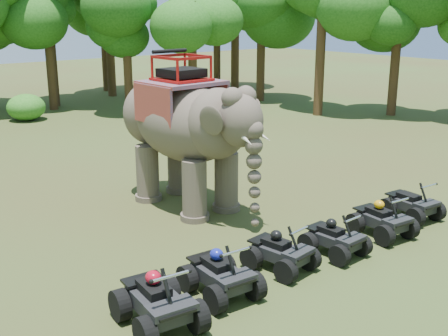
{
  "coord_description": "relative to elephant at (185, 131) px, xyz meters",
  "views": [
    {
      "loc": [
        -9.08,
        -9.99,
        6.02
      ],
      "look_at": [
        0.0,
        1.2,
        1.9
      ],
      "focal_mm": 45.0,
      "sensor_mm": 36.0,
      "label": 1
    }
  ],
  "objects": [
    {
      "name": "tree_6",
      "position": [
        18.29,
        5.16,
        1.39
      ],
      "size": [
        5.3,
        5.3,
        7.57
      ],
      "primitive_type": null,
      "color": "#195114",
      "rests_on": "ground"
    },
    {
      "name": "tree_1",
      "position": [
        3.76,
        19.36,
        1.4
      ],
      "size": [
        5.31,
        5.31,
        7.59
      ],
      "primitive_type": null,
      "color": "#195114",
      "rests_on": "ground"
    },
    {
      "name": "atv_4",
      "position": [
        2.69,
        -5.43,
        -1.79
      ],
      "size": [
        1.36,
        1.75,
        1.21
      ],
      "primitive_type": null,
      "rotation": [
        0.0,
        0.0,
        -0.11
      ],
      "color": "black",
      "rests_on": "ground"
    },
    {
      "name": "elephant",
      "position": [
        0.0,
        0.0,
        0.0
      ],
      "size": [
        2.8,
        5.82,
        4.78
      ],
      "primitive_type": null,
      "rotation": [
        0.0,
        0.0,
        0.05
      ],
      "color": "#4D4238",
      "rests_on": "ground"
    },
    {
      "name": "tree_5",
      "position": [
        14.98,
        7.88,
        1.62
      ],
      "size": [
        5.61,
        5.61,
        8.01
      ],
      "primitive_type": null,
      "color": "#195114",
      "rests_on": "ground"
    },
    {
      "name": "tree_4",
      "position": [
        16.0,
        13.94,
        1.74
      ],
      "size": [
        5.79,
        5.79,
        8.27
      ],
      "primitive_type": null,
      "color": "#195114",
      "rests_on": "ground"
    },
    {
      "name": "tree_40",
      "position": [
        17.07,
        19.99,
        1.49
      ],
      "size": [
        5.43,
        5.43,
        7.76
      ],
      "primitive_type": null,
      "color": "#195114",
      "rests_on": "ground"
    },
    {
      "name": "tree_2",
      "position": [
        6.82,
        15.44,
        0.95
      ],
      "size": [
        4.68,
        4.68,
        6.69
      ],
      "primitive_type": null,
      "color": "#195114",
      "rests_on": "ground"
    },
    {
      "name": "tree_36",
      "position": [
        10.15,
        24.64,
        1.77
      ],
      "size": [
        5.82,
        5.82,
        8.32
      ],
      "primitive_type": null,
      "color": "#195114",
      "rests_on": "ground"
    },
    {
      "name": "atv_1",
      "position": [
        -2.81,
        -5.24,
        -1.76
      ],
      "size": [
        1.38,
        1.81,
        1.27
      ],
      "primitive_type": null,
      "rotation": [
        0.0,
        0.0,
        -0.08
      ],
      "color": "black",
      "rests_on": "ground"
    },
    {
      "name": "atv_3",
      "position": [
        0.74,
        -5.42,
        -1.82
      ],
      "size": [
        1.19,
        1.58,
        1.14
      ],
      "primitive_type": null,
      "rotation": [
        0.0,
        0.0,
        0.05
      ],
      "color": "black",
      "rests_on": "ground"
    },
    {
      "name": "tree_38",
      "position": [
        17.77,
        18.69,
        2.64
      ],
      "size": [
        7.05,
        7.05,
        10.07
      ],
      "primitive_type": null,
      "color": "#195114",
      "rests_on": "ground"
    },
    {
      "name": "tree_3",
      "position": [
        9.75,
        13.03,
        1.16
      ],
      "size": [
        4.97,
        4.97,
        7.1
      ],
      "primitive_type": null,
      "color": "#195114",
      "rests_on": "ground"
    },
    {
      "name": "ground",
      "position": [
        -0.6,
        -3.84,
        -2.39
      ],
      "size": [
        110.0,
        110.0,
        0.0
      ],
      "primitive_type": "plane",
      "color": "#47381E",
      "rests_on": "ground"
    },
    {
      "name": "atv_2",
      "position": [
        -0.92,
        -5.17,
        -1.8
      ],
      "size": [
        1.37,
        1.73,
        1.18
      ],
      "primitive_type": null,
      "rotation": [
        0.0,
        0.0,
        0.14
      ],
      "color": "black",
      "rests_on": "ground"
    },
    {
      "name": "atv_0",
      "position": [
        -4.53,
        -5.43,
        -1.71
      ],
      "size": [
        1.54,
        1.98,
        1.37
      ],
      "primitive_type": null,
      "rotation": [
        0.0,
        0.0,
        -0.11
      ],
      "color": "black",
      "rests_on": "ground"
    },
    {
      "name": "tree_37",
      "position": [
        9.24,
        22.1,
        2.32
      ],
      "size": [
        6.6,
        6.6,
        9.43
      ],
      "primitive_type": null,
      "color": "#195114",
      "rests_on": "ground"
    },
    {
      "name": "atv_5",
      "position": [
        4.5,
        -5.18,
        -1.8
      ],
      "size": [
        1.31,
        1.69,
        1.17
      ],
      "primitive_type": null,
      "rotation": [
        0.0,
        0.0,
        -0.1
      ],
      "color": "black",
      "rests_on": "ground"
    },
    {
      "name": "tree_39",
      "position": [
        4.32,
        20.48,
        2.52
      ],
      "size": [
        6.88,
        6.88,
        9.82
      ],
      "primitive_type": null,
      "color": "#195114",
      "rests_on": "ground"
    }
  ]
}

